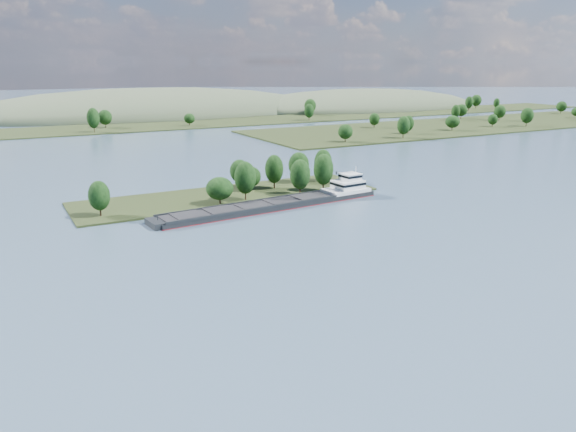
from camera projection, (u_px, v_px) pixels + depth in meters
ground at (322, 247)px, 135.77m from camera, size 1800.00×1800.00×0.00m
tree_island at (249, 184)px, 187.93m from camera, size 100.00×30.00×13.97m
right_bank at (469, 124)px, 393.48m from camera, size 320.00×90.00×14.22m
back_shoreline at (117, 127)px, 377.63m from camera, size 900.00×60.00×16.43m
hill_east at (361, 107)px, 551.62m from camera, size 260.00×140.00×36.00m
hill_west at (151, 114)px, 485.93m from camera, size 320.00×160.00×44.00m
cargo_barge at (285, 202)px, 174.62m from camera, size 76.74×15.91×10.31m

